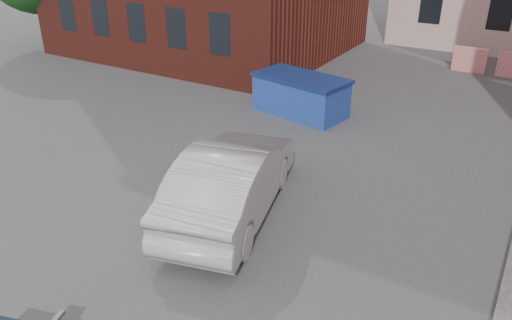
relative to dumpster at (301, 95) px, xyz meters
The scene contains 3 objects.
ground 7.31m from the dumpster, 79.67° to the right, with size 120.00×120.00×0.00m, color #38383A.
dumpster is the anchor object (origin of this frame).
silver_car 6.32m from the dumpster, 77.11° to the right, with size 1.69×4.86×1.60m, color #9EA0A5.
Camera 1 is at (5.34, -6.69, 5.90)m, focal length 35.00 mm.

